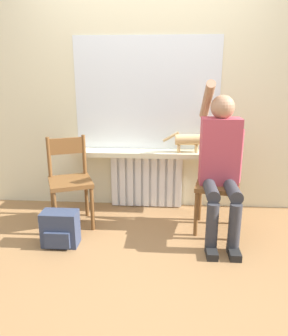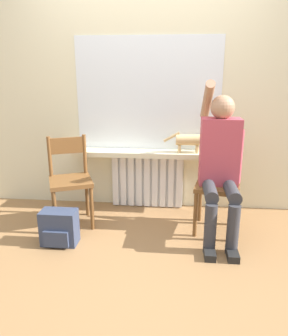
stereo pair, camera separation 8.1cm
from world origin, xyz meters
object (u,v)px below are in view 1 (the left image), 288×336
Objects in this scene: chair_left at (70,180)px; person at (221,160)px; chair_right at (218,183)px; backpack at (60,229)px; cat at (191,140)px.

person reaches higher than chair_left.
chair_right reaches higher than backpack.
person is at bearing -65.29° from cat.
person reaches higher than cat.
chair_right is at bearing -59.21° from cat.
chair_right is at bearing 17.05° from backpack.
chair_left is 1.41m from person.
backpack is (-1.36, -0.32, -0.55)m from person.
cat is (-0.22, 0.49, 0.07)m from person.
person is 1.50m from backpack.
cat is at bearing 114.71° from person.
person is (-0.01, -0.10, 0.25)m from chair_right.
chair_left is at bearing 92.64° from backpack.
person is 0.54m from cat.
chair_left is 1.26m from cat.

